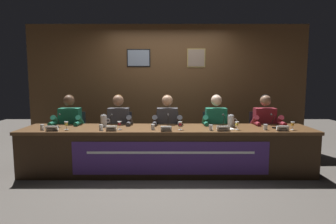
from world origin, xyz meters
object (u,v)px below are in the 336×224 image
(chair_left, at_px, (121,138))
(chair_right, at_px, (215,138))
(juice_glass_far_right, at_px, (293,124))
(water_cup_far_right, at_px, (266,127))
(microphone_far_left, at_px, (59,123))
(microphone_far_right, at_px, (274,123))
(chair_far_right, at_px, (262,138))
(microphone_right, at_px, (225,123))
(nameplate_center, at_px, (167,129))
(water_pitcher_left_side, at_px, (105,121))
(panelist_right, at_px, (217,124))
(conference_table, at_px, (168,142))
(water_pitcher_right_side, at_px, (232,121))
(nameplate_right, at_px, (224,128))
(chair_far_left, at_px, (74,138))
(chair_center, at_px, (168,138))
(nameplate_far_right, at_px, (283,128))
(microphone_center, at_px, (169,123))
(juice_glass_far_left, at_px, (67,124))
(water_cup_center, at_px, (154,127))
(water_cup_far_left, at_px, (43,127))
(document_stack_right, at_px, (227,129))
(nameplate_left, at_px, (112,128))
(juice_glass_center, at_px, (181,124))
(panelist_far_right, at_px, (267,124))
(nameplate_far_left, at_px, (53,128))
(panelist_center, at_px, (168,124))
(panelist_far_left, at_px, (70,124))
(juice_glass_left, at_px, (120,124))
(panelist_left, at_px, (119,124))
(microphone_left, at_px, (112,123))
(water_cup_left, at_px, (102,128))
(water_cup_right, at_px, (212,128))

(chair_left, relative_size, chair_right, 1.00)
(juice_glass_far_right, relative_size, water_cup_far_right, 1.46)
(microphone_far_left, distance_m, microphone_far_right, 3.41)
(chair_far_right, relative_size, juice_glass_far_right, 7.22)
(water_cup_far_right, bearing_deg, microphone_right, 163.78)
(nameplate_center, height_order, water_pitcher_left_side, water_pitcher_left_side)
(panelist_right, bearing_deg, conference_table, -148.70)
(water_pitcher_right_side, bearing_deg, nameplate_right, -117.13)
(water_pitcher_left_side, bearing_deg, chair_far_left, 143.17)
(chair_right, height_order, water_pitcher_right_side, water_pitcher_right_side)
(chair_center, xyz_separation_m, nameplate_far_right, (1.72, -0.89, 0.33))
(microphone_far_left, distance_m, microphone_center, 1.75)
(nameplate_right, relative_size, nameplate_far_right, 1.08)
(juice_glass_far_left, bearing_deg, chair_far_right, 13.50)
(water_cup_center, distance_m, water_cup_far_right, 1.72)
(water_cup_far_left, distance_m, document_stack_right, 2.81)
(nameplate_left, height_order, juice_glass_center, juice_glass_center)
(chair_center, xyz_separation_m, panelist_far_right, (1.71, -0.20, 0.28))
(chair_right, height_order, nameplate_far_right, chair_right)
(chair_left, bearing_deg, nameplate_far_left, -133.94)
(juice_glass_center, distance_m, microphone_center, 0.24)
(conference_table, xyz_separation_m, panelist_center, (-0.00, 0.52, 0.20))
(nameplate_left, bearing_deg, water_cup_far_right, 2.42)
(panelist_far_left, bearing_deg, nameplate_far_left, -90.56)
(water_pitcher_right_side, bearing_deg, microphone_right, -142.41)
(juice_glass_left, distance_m, water_pitcher_right_side, 1.78)
(chair_left, bearing_deg, panelist_left, -90.00)
(microphone_far_left, bearing_deg, chair_far_left, 87.41)
(panelist_far_left, xyz_separation_m, nameplate_left, (0.87, -0.69, 0.05))
(chair_right, bearing_deg, panelist_left, -173.35)
(chair_far_left, xyz_separation_m, microphone_left, (0.82, -0.64, 0.36))
(nameplate_far_right, bearing_deg, panelist_far_left, 168.59)
(conference_table, relative_size, water_pitcher_right_side, 21.77)
(microphone_left, distance_m, microphone_far_right, 2.56)
(juice_glass_center, bearing_deg, juice_glass_left, 178.32)
(panelist_left, height_order, water_cup_center, panelist_left)
(chair_right, relative_size, water_pitcher_right_side, 4.26)
(microphone_center, bearing_deg, water_cup_left, -168.57)
(microphone_left, relative_size, water_pitcher_right_side, 1.03)
(panelist_left, xyz_separation_m, nameplate_right, (1.69, -0.71, 0.05))
(water_cup_right, bearing_deg, microphone_right, 42.94)
(panelist_far_right, height_order, nameplate_far_right, panelist_far_right)
(panelist_far_left, bearing_deg, panelist_center, 0.00)
(panelist_center, distance_m, microphone_center, 0.44)
(chair_center, relative_size, juice_glass_center, 7.22)
(panelist_far_right, bearing_deg, panelist_right, 180.00)
(document_stack_right, bearing_deg, water_cup_center, -178.86)
(juice_glass_far_right, bearing_deg, chair_far_right, 103.84)
(water_cup_right, height_order, chair_far_right, chair_far_right)
(juice_glass_far_right, bearing_deg, panelist_center, 162.60)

